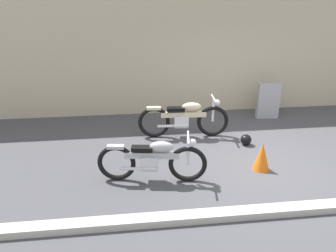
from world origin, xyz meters
TOP-DOWN VIEW (x-y plane):
  - ground_plane at (0.00, 0.00)m, footprint 40.00×40.00m
  - building_wall at (0.00, 3.38)m, footprint 18.00×0.30m
  - curb_strip at (0.00, -1.60)m, footprint 18.00×0.24m
  - stone_marker at (1.22, 2.51)m, footprint 0.59×0.26m
  - helmet at (0.09, 0.90)m, footprint 0.25×0.25m
  - traffic_cone at (0.01, -0.21)m, footprint 0.32×0.32m
  - motorcycle_cream at (-1.21, 1.53)m, footprint 2.12×0.59m
  - motorcycle_silver at (-2.10, -0.36)m, footprint 1.97×0.57m

SIDE VIEW (x-z plane):
  - ground_plane at x=0.00m, z-range 0.00..0.00m
  - curb_strip at x=0.00m, z-range 0.00..0.12m
  - helmet at x=0.09m, z-range 0.00..0.25m
  - traffic_cone at x=0.01m, z-range 0.00..0.55m
  - motorcycle_silver at x=-2.10m, z-range -0.02..0.87m
  - motorcycle_cream at x=-1.21m, z-range -0.02..0.93m
  - stone_marker at x=1.22m, z-range 0.00..0.94m
  - building_wall at x=0.00m, z-range 0.00..3.29m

